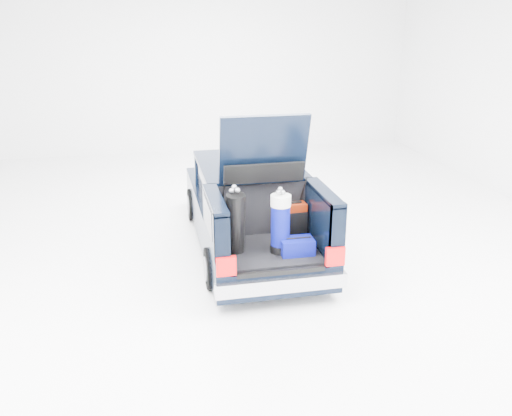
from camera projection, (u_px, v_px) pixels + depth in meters
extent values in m
plane|color=white|center=(250.00, 246.00, 9.34)|extent=(14.00, 14.00, 0.00)
cube|color=black|center=(243.00, 206.00, 9.76)|extent=(1.75, 3.00, 0.70)
cube|color=black|center=(229.00, 186.00, 11.24)|extent=(1.70, 0.30, 0.50)
cube|color=#A7A7AE|center=(228.00, 187.00, 11.39)|extent=(1.72, 0.10, 0.22)
cube|color=black|center=(248.00, 181.00, 9.09)|extent=(1.55, 1.95, 0.54)
cube|color=black|center=(248.00, 165.00, 8.99)|extent=(1.62, 2.05, 0.06)
cube|color=black|center=(270.00, 265.00, 7.84)|extent=(1.75, 1.30, 0.40)
cube|color=black|center=(270.00, 250.00, 7.78)|extent=(1.32, 1.18, 0.05)
cube|color=black|center=(216.00, 229.00, 7.47)|extent=(0.20, 1.30, 0.85)
cube|color=black|center=(323.00, 221.00, 7.77)|extent=(0.20, 1.30, 0.85)
cube|color=black|center=(215.00, 200.00, 7.33)|extent=(0.20, 1.30, 0.06)
cube|color=black|center=(324.00, 192.00, 7.62)|extent=(0.20, 1.30, 0.06)
cube|color=black|center=(261.00, 210.00, 8.19)|extent=(1.36, 0.08, 0.84)
cube|color=#A7A7AE|center=(282.00, 285.00, 7.20)|extent=(1.80, 0.12, 0.20)
cube|color=#BC0809|center=(226.00, 266.00, 6.97)|extent=(0.26, 0.07, 0.26)
cube|color=#BC0809|center=(335.00, 256.00, 7.25)|extent=(0.26, 0.07, 0.26)
cube|color=black|center=(281.00, 272.00, 7.17)|extent=(1.20, 0.06, 0.06)
cube|color=black|center=(264.00, 149.00, 7.70)|extent=(1.28, 0.33, 1.03)
cube|color=black|center=(263.00, 139.00, 7.69)|extent=(0.95, 0.17, 0.54)
cylinder|color=black|center=(194.00, 205.00, 10.41)|extent=(0.20, 0.62, 0.62)
cylinder|color=slate|center=(194.00, 205.00, 10.41)|extent=(0.23, 0.36, 0.36)
cylinder|color=black|center=(276.00, 199.00, 10.72)|extent=(0.20, 0.62, 0.62)
cylinder|color=slate|center=(276.00, 199.00, 10.72)|extent=(0.23, 0.36, 0.36)
cylinder|color=black|center=(213.00, 268.00, 7.83)|extent=(0.20, 0.62, 0.62)
cylinder|color=slate|center=(213.00, 268.00, 7.83)|extent=(0.23, 0.36, 0.36)
cylinder|color=black|center=(321.00, 258.00, 8.15)|extent=(0.20, 0.62, 0.62)
cylinder|color=slate|center=(321.00, 258.00, 8.15)|extent=(0.23, 0.36, 0.36)
cube|color=#681503|center=(294.00, 220.00, 8.14)|extent=(0.34, 0.23, 0.52)
cube|color=black|center=(295.00, 202.00, 8.05)|extent=(0.21, 0.06, 0.03)
cube|color=black|center=(296.00, 225.00, 8.07)|extent=(0.34, 0.04, 0.40)
cylinder|color=black|center=(235.00, 223.00, 7.52)|extent=(0.30, 0.37, 0.89)
cube|color=white|center=(234.00, 218.00, 7.61)|extent=(0.10, 0.03, 0.31)
sphere|color=#99999E|center=(232.00, 191.00, 7.37)|extent=(0.07, 0.07, 0.07)
sphere|color=#99999E|center=(237.00, 190.00, 7.33)|extent=(0.07, 0.07, 0.07)
cylinder|color=black|center=(280.00, 248.00, 7.66)|extent=(0.33, 0.33, 0.11)
cylinder|color=#04086A|center=(280.00, 225.00, 7.54)|extent=(0.31, 0.31, 0.60)
cylinder|color=white|center=(281.00, 201.00, 7.42)|extent=(0.33, 0.33, 0.15)
sphere|color=#99999E|center=(283.00, 192.00, 7.41)|extent=(0.07, 0.07, 0.07)
sphere|color=#99999E|center=(280.00, 189.00, 7.41)|extent=(0.07, 0.07, 0.07)
cube|color=#04086A|center=(297.00, 246.00, 7.59)|extent=(0.47, 0.31, 0.22)
cylinder|color=black|center=(297.00, 238.00, 7.54)|extent=(0.41, 0.03, 0.02)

